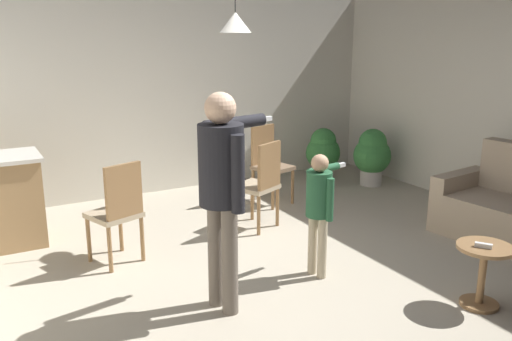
# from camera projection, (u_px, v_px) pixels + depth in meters

# --- Properties ---
(ground) EXTENTS (7.68, 7.68, 0.00)m
(ground) POSITION_uv_depth(u_px,v_px,m) (292.00, 274.00, 4.97)
(ground) COLOR #B2A893
(wall_back) EXTENTS (6.40, 0.10, 2.70)m
(wall_back) POSITION_uv_depth(u_px,v_px,m) (166.00, 93.00, 7.34)
(wall_back) COLOR silver
(wall_back) RESTS_ON ground
(side_table_by_couch) EXTENTS (0.44, 0.44, 0.52)m
(side_table_by_couch) POSITION_uv_depth(u_px,v_px,m) (483.00, 268.00, 4.31)
(side_table_by_couch) COLOR olive
(side_table_by_couch) RESTS_ON ground
(person_adult) EXTENTS (0.81, 0.61, 1.74)m
(person_adult) POSITION_uv_depth(u_px,v_px,m) (223.00, 179.00, 4.10)
(person_adult) COLOR #60564C
(person_adult) RESTS_ON ground
(person_child) EXTENTS (0.56, 0.40, 1.13)m
(person_child) POSITION_uv_depth(u_px,v_px,m) (320.00, 202.00, 4.77)
(person_child) COLOR tan
(person_child) RESTS_ON ground
(dining_chair_by_counter) EXTENTS (0.53, 0.53, 1.00)m
(dining_chair_by_counter) POSITION_uv_depth(u_px,v_px,m) (118.00, 209.00, 5.06)
(dining_chair_by_counter) COLOR olive
(dining_chair_by_counter) RESTS_ON ground
(dining_chair_near_wall) EXTENTS (0.56, 0.56, 1.00)m
(dining_chair_near_wall) POSITION_uv_depth(u_px,v_px,m) (261.00, 182.00, 5.99)
(dining_chair_near_wall) COLOR olive
(dining_chair_near_wall) RESTS_ON ground
(dining_chair_centre_back) EXTENTS (0.51, 0.51, 1.00)m
(dining_chair_centre_back) POSITION_uv_depth(u_px,v_px,m) (269.00, 161.00, 6.93)
(dining_chair_centre_back) COLOR olive
(dining_chair_centre_back) RESTS_ON ground
(potted_plant_corner) EXTENTS (0.51, 0.51, 0.78)m
(potted_plant_corner) POSITION_uv_depth(u_px,v_px,m) (323.00, 152.00, 8.02)
(potted_plant_corner) COLOR brown
(potted_plant_corner) RESTS_ON ground
(potted_plant_by_wall) EXTENTS (0.54, 0.54, 0.82)m
(potted_plant_by_wall) POSITION_uv_depth(u_px,v_px,m) (372.00, 154.00, 7.75)
(potted_plant_by_wall) COLOR #B7B2AD
(potted_plant_by_wall) RESTS_ON ground
(spare_remote_on_table) EXTENTS (0.10, 0.13, 0.04)m
(spare_remote_on_table) POSITION_uv_depth(u_px,v_px,m) (484.00, 245.00, 4.23)
(spare_remote_on_table) COLOR white
(spare_remote_on_table) RESTS_ON side_table_by_couch
(ceiling_light_pendant) EXTENTS (0.32, 0.32, 0.55)m
(ceiling_light_pendant) POSITION_uv_depth(u_px,v_px,m) (235.00, 22.00, 5.32)
(ceiling_light_pendant) COLOR silver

